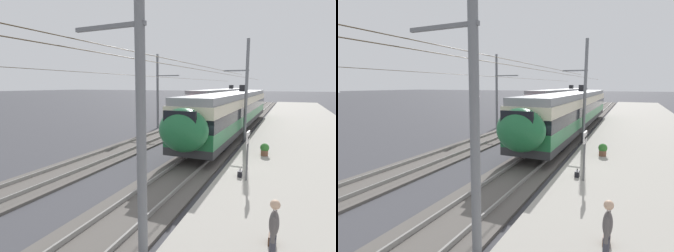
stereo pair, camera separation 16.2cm
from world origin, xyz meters
TOP-DOWN VIEW (x-y plane):
  - ground_plane at (0.00, 0.00)m, footprint 400.00×400.00m
  - platform_slab at (0.00, -5.25)m, footprint 120.00×8.92m
  - track_near at (0.00, 1.12)m, footprint 120.00×3.00m
  - track_far at (0.00, 6.72)m, footprint 120.00×3.00m
  - train_near_platform at (12.12, 1.12)m, footprint 28.35×2.87m
  - train_far_track at (32.54, 6.72)m, footprint 34.31×2.99m
  - catenary_mast_west at (-8.24, -0.42)m, footprint 47.26×1.96m
  - catenary_mast_mid at (7.77, -0.42)m, footprint 47.26×1.96m
  - catenary_mast_far_side at (11.33, 8.80)m, footprint 47.26×2.56m
  - platform_sign at (-1.76, -2.11)m, footprint 0.70×0.08m
  - passenger_walking at (-7.49, -3.52)m, footprint 0.53×0.22m
  - handbag_beside_passenger at (-6.44, -3.46)m, footprint 0.32×0.18m
  - handbag_near_sign at (-1.40, -1.77)m, footprint 0.32×0.18m
  - potted_plant_platform_edge at (3.02, -2.46)m, footprint 0.52×0.52m

SIDE VIEW (x-z plane):
  - ground_plane at x=0.00m, z-range 0.00..0.00m
  - track_near at x=0.00m, z-range -0.07..0.21m
  - track_far at x=0.00m, z-range -0.07..0.21m
  - platform_slab at x=0.00m, z-range 0.00..0.31m
  - handbag_beside_passenger at x=-6.44m, z-range 0.25..0.63m
  - handbag_near_sign at x=-1.40m, z-range 0.25..0.65m
  - potted_plant_platform_edge at x=3.02m, z-range 0.35..1.09m
  - passenger_walking at x=-7.49m, z-range 0.41..2.10m
  - platform_sign at x=-1.76m, z-range 0.83..3.04m
  - train_near_platform at x=12.12m, z-range 0.09..4.36m
  - train_far_track at x=32.54m, z-range 0.10..4.37m
  - catenary_mast_far_side at x=11.33m, z-range 0.16..7.82m
  - catenary_mast_mid at x=7.77m, z-range 0.14..8.14m
  - catenary_mast_west at x=-8.24m, z-range 0.16..8.21m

